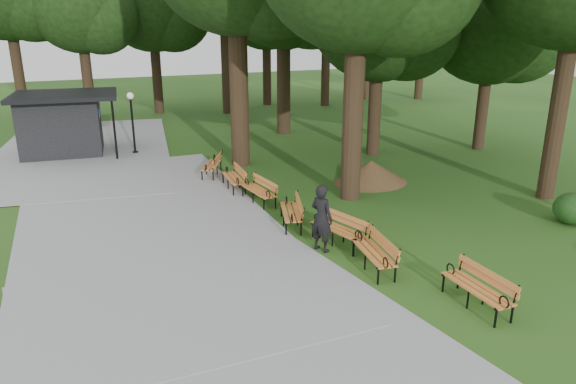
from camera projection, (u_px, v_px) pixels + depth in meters
name	position (u px, v px, depth m)	size (l,w,h in m)	color
ground	(297.00, 236.00, 15.38)	(100.00, 100.00, 0.00)	#234E16
path	(140.00, 222.00, 16.35)	(12.00, 38.00, 0.06)	#969699
person	(322.00, 218.00, 14.15)	(0.69, 0.45, 1.89)	black
kiosk	(61.00, 124.00, 24.59)	(4.58, 3.99, 2.87)	black
lamp_post	(131.00, 109.00, 24.43)	(0.32, 0.32, 2.90)	black
dirt_mound	(371.00, 172.00, 20.41)	(2.52, 2.52, 0.88)	#47301C
bench_0	(477.00, 289.00, 11.44)	(1.90, 0.64, 0.88)	orange
bench_1	(374.00, 253.00, 13.22)	(1.90, 0.64, 0.88)	orange
bench_2	(338.00, 230.00, 14.69)	(1.90, 0.64, 0.88)	orange
bench_3	(291.00, 212.00, 16.05)	(1.90, 0.64, 0.88)	orange
bench_4	(259.00, 191.00, 18.07)	(1.90, 0.64, 0.88)	orange
bench_5	(234.00, 178.00, 19.55)	(1.90, 0.64, 0.88)	orange
bench_6	(212.00, 165.00, 21.33)	(1.90, 0.64, 0.88)	orange
lawn_tree_1	(380.00, 9.00, 22.97)	(6.33, 6.33, 9.72)	black
lawn_tree_5	(493.00, 15.00, 24.04)	(6.32, 6.32, 9.46)	black
shrub_1	(570.00, 224.00, 16.33)	(1.17, 1.17, 0.99)	#193D14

